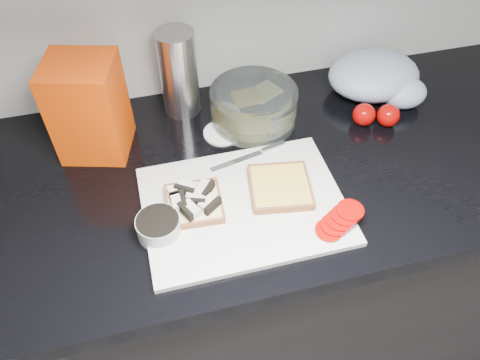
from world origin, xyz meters
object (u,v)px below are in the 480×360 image
at_px(cutting_board, 244,205).
at_px(steel_canister, 179,73).
at_px(bread_bag, 89,108).
at_px(glass_bowl, 254,106).

bearing_deg(cutting_board, steel_canister, 101.01).
xyz_separation_m(bread_bag, steel_canister, (0.21, 0.08, -0.01)).
relative_size(glass_bowl, bread_bag, 0.92).
height_order(cutting_board, bread_bag, bread_bag).
relative_size(glass_bowl, steel_canister, 0.97).
bearing_deg(steel_canister, glass_bowl, -27.53).
bearing_deg(glass_bowl, bread_bag, -179.70).
bearing_deg(steel_canister, bread_bag, -157.77).
height_order(bread_bag, steel_canister, bread_bag).
xyz_separation_m(glass_bowl, bread_bag, (-0.36, -0.00, 0.07)).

